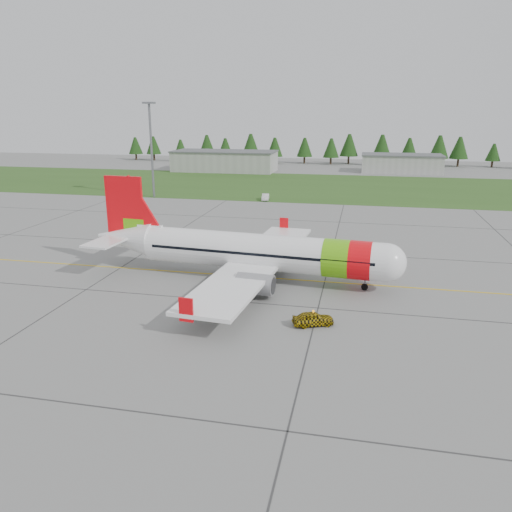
# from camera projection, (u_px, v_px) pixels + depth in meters

# --- Properties ---
(ground) EXTENTS (320.00, 320.00, 0.00)m
(ground) POSITION_uv_depth(u_px,v_px,m) (220.00, 300.00, 50.79)
(ground) COLOR gray
(ground) RESTS_ON ground
(aircraft) EXTENTS (36.87, 34.09, 11.17)m
(aircraft) POSITION_uv_depth(u_px,v_px,m) (254.00, 252.00, 56.37)
(aircraft) COLOR white
(aircraft) RESTS_ON ground
(follow_me_car) EXTENTS (1.73, 1.86, 3.71)m
(follow_me_car) POSITION_uv_depth(u_px,v_px,m) (314.00, 306.00, 44.37)
(follow_me_car) COLOR gold
(follow_me_car) RESTS_ON ground
(service_van) EXTENTS (1.59, 1.53, 4.10)m
(service_van) POSITION_uv_depth(u_px,v_px,m) (265.00, 191.00, 107.12)
(service_van) COLOR silver
(service_van) RESTS_ON ground
(grass_strip) EXTENTS (320.00, 50.00, 0.03)m
(grass_strip) POSITION_uv_depth(u_px,v_px,m) (309.00, 186.00, 127.76)
(grass_strip) COLOR #30561E
(grass_strip) RESTS_ON ground
(taxi_guideline) EXTENTS (120.00, 0.25, 0.02)m
(taxi_guideline) POSITION_uv_depth(u_px,v_px,m) (239.00, 276.00, 58.29)
(taxi_guideline) COLOR gold
(taxi_guideline) RESTS_ON ground
(hangar_west) EXTENTS (32.00, 14.00, 6.00)m
(hangar_west) POSITION_uv_depth(u_px,v_px,m) (225.00, 161.00, 159.24)
(hangar_west) COLOR #A8A8A3
(hangar_west) RESTS_ON ground
(hangar_east) EXTENTS (24.00, 12.00, 5.20)m
(hangar_east) POSITION_uv_depth(u_px,v_px,m) (401.00, 164.00, 155.80)
(hangar_east) COLOR #A8A8A3
(hangar_east) RESTS_ON ground
(floodlight_mast) EXTENTS (0.50, 0.50, 20.00)m
(floodlight_mast) POSITION_uv_depth(u_px,v_px,m) (152.00, 152.00, 108.87)
(floodlight_mast) COLOR slate
(floodlight_mast) RESTS_ON ground
(treeline) EXTENTS (160.00, 8.00, 10.00)m
(treeline) POSITION_uv_depth(u_px,v_px,m) (326.00, 150.00, 178.93)
(treeline) COLOR #1C3F14
(treeline) RESTS_ON ground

